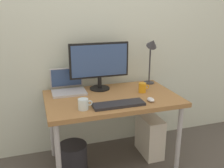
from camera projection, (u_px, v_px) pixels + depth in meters
ground_plane at (112, 162)px, 2.53m from camera, size 6.00×6.00×0.00m
back_wall at (99, 27)px, 2.53m from camera, size 4.40×0.04×2.60m
desk at (112, 103)px, 2.34m from camera, size 1.21×0.74×0.71m
monitor at (99, 63)px, 2.44m from camera, size 0.59×0.20×0.47m
laptop at (68, 86)px, 2.43m from camera, size 0.32×0.27×0.23m
desk_lamp at (152, 51)px, 2.58m from camera, size 0.11×0.16×0.50m
keyboard at (119, 104)px, 2.10m from camera, size 0.44×0.14×0.02m
mouse at (151, 100)px, 2.19m from camera, size 0.06×0.09×0.03m
coffee_mug at (142, 88)px, 2.41m from camera, size 0.11×0.07×0.09m
glass_cup at (83, 104)px, 2.02m from camera, size 0.12×0.08×0.09m
computer_tower at (150, 135)px, 2.63m from camera, size 0.18×0.36×0.42m
wastebasket at (73, 159)px, 2.32m from camera, size 0.26×0.26×0.30m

